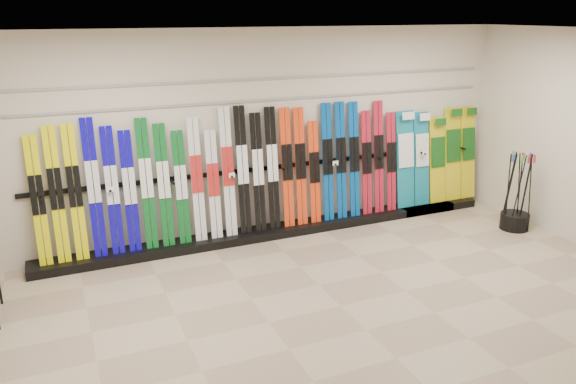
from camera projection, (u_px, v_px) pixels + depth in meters
name	position (u px, v px, depth m)	size (l,w,h in m)	color
floor	(341.00, 306.00, 6.40)	(8.00, 8.00, 0.00)	gray
back_wall	(261.00, 135.00, 8.12)	(8.00, 8.00, 0.00)	beige
ceiling	(350.00, 33.00, 5.48)	(8.00, 8.00, 0.00)	silver
ski_rack_base	(281.00, 230.00, 8.46)	(8.00, 0.40, 0.12)	black
skis	(236.00, 176.00, 7.96)	(5.37, 0.24, 1.84)	#DEDA07
snowboards	(437.00, 157.00, 9.36)	(1.59, 0.24, 1.57)	#14728C
pole_bin	(514.00, 221.00, 8.64)	(0.43, 0.43, 0.25)	black
ski_poles	(518.00, 191.00, 8.47)	(0.35, 0.46, 1.18)	black
slatwall_rail_0	(261.00, 100.00, 7.95)	(7.60, 0.02, 0.03)	gray
slatwall_rail_1	(260.00, 79.00, 7.86)	(7.60, 0.02, 0.03)	gray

